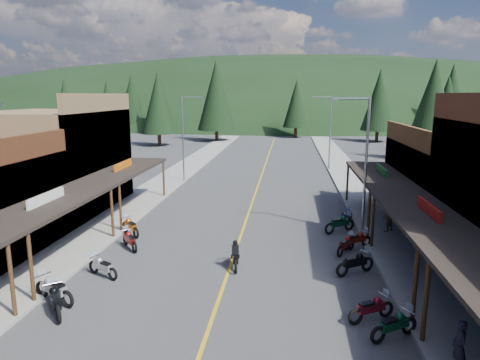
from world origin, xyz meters
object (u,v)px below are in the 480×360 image
(pine_4, at_px, (379,100))
(bike_west_6, at_px, (55,299))
(shop_east_3, at_px, (462,184))
(bike_west_10, at_px, (130,226))
(streetlight_3, at_px, (329,129))
(bike_west_9, at_px, (130,239))
(pine_7, at_px, (132,99))
(pine_0, at_px, (65,103))
(rider_on_bike, at_px, (236,256))
(pine_8, at_px, (108,111))
(pine_3, at_px, (296,103))
(shop_west_3, at_px, (54,161))
(bike_east_8, at_px, (355,262))
(bike_east_12, at_px, (346,215))
(pedestrian_east_a, at_px, (459,346))
(pedestrian_east_b, at_px, (387,218))
(streetlight_1, at_px, (184,135))
(streetlight_2, at_px, (364,160))
(pine_2, at_px, (216,95))
(bike_west_7, at_px, (54,288))
(pine_1, at_px, (159,99))
(pine_9, at_px, (447,108))
(pine_10, at_px, (158,103))
(pine_11, at_px, (433,102))
(bike_east_11, at_px, (340,223))
(bike_west_8, at_px, (103,266))
(bike_east_7, at_px, (371,307))
(bike_east_6, at_px, (394,324))
(bike_east_10, at_px, (357,239))
(pine_5, at_px, (451,95))

(pine_4, xyz_separation_m, bike_west_6, (-23.89, -62.90, -6.64))
(shop_east_3, xyz_separation_m, bike_west_10, (-20.19, -5.01, -1.94))
(streetlight_3, distance_m, bike_west_9, 29.08)
(pine_7, bearing_deg, pine_0, -119.74)
(rider_on_bike, bearing_deg, pine_8, 113.33)
(streetlight_3, relative_size, pine_3, 0.73)
(streetlight_3, bearing_deg, shop_west_3, -137.96)
(pine_0, bearing_deg, bike_east_8, -52.57)
(bike_east_8, relative_size, bike_east_12, 1.07)
(pedestrian_east_a, distance_m, pedestrian_east_b, 13.33)
(streetlight_1, relative_size, streetlight_2, 1.00)
(pine_2, xyz_separation_m, bike_west_10, (3.57, -51.71, -7.39))
(pine_7, distance_m, bike_west_7, 82.41)
(pine_1, distance_m, bike_west_10, 66.42)
(streetlight_2, bearing_deg, pedestrian_east_a, -86.59)
(pine_0, relative_size, pine_4, 0.88)
(rider_on_bike, bearing_deg, pine_9, 53.77)
(rider_on_bike, bearing_deg, pine_10, 103.73)
(shop_west_3, distance_m, pine_2, 47.07)
(shop_east_3, distance_m, streetlight_1, 23.39)
(pine_0, relative_size, pine_11, 0.89)
(shop_east_3, bearing_deg, pine_7, 125.27)
(bike_east_11, bearing_deg, pine_1, 170.85)
(bike_west_6, xyz_separation_m, bike_west_8, (0.33, 3.40, -0.07))
(bike_west_10, relative_size, bike_east_12, 1.07)
(pine_2, xyz_separation_m, bike_east_12, (16.46, -47.76, -7.43))
(pine_1, height_order, pine_7, same)
(pine_3, xyz_separation_m, bike_east_8, (1.82, -63.87, -5.89))
(pine_11, distance_m, pedestrian_east_a, 45.09)
(bike_west_7, bearing_deg, pine_7, 43.14)
(bike_east_7, bearing_deg, bike_west_9, -147.18)
(pine_3, distance_m, bike_west_10, 60.90)
(bike_east_6, distance_m, bike_east_8, 5.34)
(bike_east_6, height_order, bike_east_12, bike_east_12)
(streetlight_3, height_order, pine_10, pine_10)
(shop_east_3, height_order, bike_east_7, shop_east_3)
(pine_4, relative_size, pedestrian_east_b, 7.75)
(pine_7, bearing_deg, bike_west_6, -71.69)
(bike_west_8, height_order, bike_east_11, bike_east_11)
(pine_0, distance_m, bike_east_12, 69.80)
(bike_east_10, bearing_deg, bike_west_10, -123.06)
(pine_0, xyz_separation_m, pine_7, (8.00, 14.00, 0.75))
(bike_east_8, bearing_deg, bike_east_12, 142.63)
(bike_east_12, bearing_deg, pine_5, 94.26)
(bike_west_9, height_order, bike_east_7, bike_west_9)
(pine_4, distance_m, pedestrian_east_b, 52.86)
(bike_east_6, bearing_deg, bike_east_7, 174.86)
(bike_east_11, bearing_deg, bike_west_9, -105.05)
(pine_5, distance_m, bike_east_7, 79.62)
(pine_0, height_order, pine_11, pine_11)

